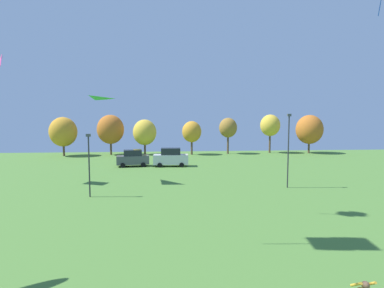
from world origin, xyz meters
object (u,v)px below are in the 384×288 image
object	(u,v)px
parked_car_second_from_left	(171,157)
light_post_1	(89,161)
treeline_tree_3	(192,132)
treeline_tree_5	(270,125)
treeline_tree_2	(145,132)
parked_car_leftmost	(133,158)
kite_flying_4	(88,105)
treeline_tree_4	(228,128)
treeline_tree_1	(111,129)
light_post_0	(288,147)
treeline_tree_0	(63,132)
treeline_tree_6	(309,130)

from	to	relation	value
parked_car_second_from_left	light_post_1	size ratio (longest dim) A/B	0.91
treeline_tree_3	treeline_tree_5	world-z (taller)	treeline_tree_5
treeline_tree_5	treeline_tree_2	bearing A→B (deg)	-177.77
treeline_tree_5	parked_car_leftmost	bearing A→B (deg)	-149.14
parked_car_leftmost	treeline_tree_2	bearing A→B (deg)	79.22
light_post_1	treeline_tree_5	world-z (taller)	treeline_tree_5
kite_flying_4	light_post_1	world-z (taller)	kite_flying_4
parked_car_second_from_left	treeline_tree_4	size ratio (longest dim) A/B	0.71
light_post_1	treeline_tree_1	bearing A→B (deg)	97.08
parked_car_second_from_left	light_post_0	bearing A→B (deg)	-50.11
light_post_0	treeline_tree_2	size ratio (longest dim) A/B	1.09
parked_car_leftmost	treeline_tree_0	size ratio (longest dim) A/B	0.67
treeline_tree_2	treeline_tree_3	distance (m)	8.65
kite_flying_4	treeline_tree_2	size ratio (longest dim) A/B	0.50
kite_flying_4	parked_car_leftmost	size ratio (longest dim) A/B	0.70
light_post_0	light_post_1	bearing A→B (deg)	-173.95
treeline_tree_4	parked_car_second_from_left	bearing A→B (deg)	-127.26
parked_car_second_from_left	treeline_tree_0	bearing A→B (deg)	146.31
parked_car_second_from_left	treeline_tree_1	world-z (taller)	treeline_tree_1
parked_car_second_from_left	light_post_1	world-z (taller)	light_post_1
treeline_tree_5	treeline_tree_4	bearing A→B (deg)	-175.17
light_post_0	treeline_tree_0	distance (m)	40.40
light_post_1	treeline_tree_0	distance (m)	31.53
parked_car_leftmost	light_post_1	size ratio (longest dim) A/B	0.86
treeline_tree_0	treeline_tree_6	bearing A→B (deg)	0.86
treeline_tree_1	treeline_tree_4	xyz separation A→B (m)	(21.80, -0.08, 0.24)
treeline_tree_2	treeline_tree_5	bearing A→B (deg)	2.23
light_post_1	treeline_tree_3	distance (m)	31.43
parked_car_second_from_left	treeline_tree_4	distance (m)	18.53
light_post_0	light_post_1	xyz separation A→B (m)	(-17.96, -1.90, -0.88)
treeline_tree_0	treeline_tree_4	size ratio (longest dim) A/B	1.02
light_post_0	light_post_1	size ratio (longest dim) A/B	1.32
light_post_1	treeline_tree_3	xyz separation A→B (m)	(11.07, 29.39, 1.16)
treeline_tree_1	treeline_tree_6	size ratio (longest dim) A/B	1.00
treeline_tree_1	light_post_1	bearing A→B (deg)	-82.92
treeline_tree_4	treeline_tree_0	bearing A→B (deg)	-177.95
light_post_1	treeline_tree_6	size ratio (longest dim) A/B	0.73
treeline_tree_1	treeline_tree_3	bearing A→B (deg)	-3.76
treeline_tree_6	treeline_tree_2	bearing A→B (deg)	179.70
kite_flying_4	treeline_tree_4	size ratio (longest dim) A/B	0.48
kite_flying_4	treeline_tree_0	bearing A→B (deg)	113.53
treeline_tree_1	treeline_tree_2	distance (m)	6.24
treeline_tree_0	treeline_tree_2	size ratio (longest dim) A/B	1.07
light_post_1	treeline_tree_3	size ratio (longest dim) A/B	0.86
treeline_tree_2	treeline_tree_4	size ratio (longest dim) A/B	0.95
light_post_0	light_post_1	world-z (taller)	light_post_0
treeline_tree_4	treeline_tree_1	bearing A→B (deg)	179.79
light_post_0	treeline_tree_4	xyz separation A→B (m)	(0.06, 28.39, 0.97)
treeline_tree_4	treeline_tree_5	distance (m)	8.43
light_post_0	treeline_tree_4	distance (m)	28.40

